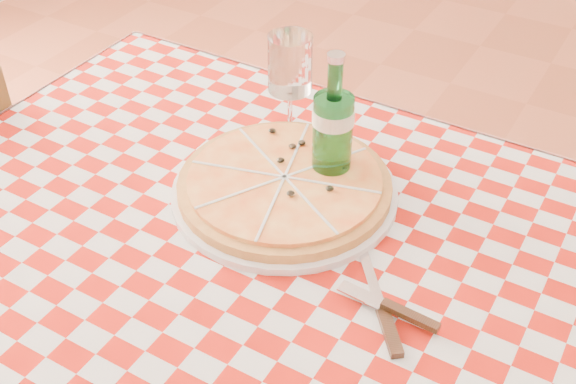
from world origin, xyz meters
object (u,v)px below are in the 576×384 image
(dining_table, at_px, (280,294))
(wine_glass, at_px, (290,88))
(pizza_plate, at_px, (285,184))
(water_bottle, at_px, (333,123))

(dining_table, relative_size, wine_glass, 6.11)
(pizza_plate, relative_size, wine_glass, 1.88)
(pizza_plate, height_order, wine_glass, wine_glass)
(dining_table, xyz_separation_m, pizza_plate, (-0.06, 0.11, 0.12))
(pizza_plate, xyz_separation_m, wine_glass, (-0.08, 0.16, 0.07))
(pizza_plate, bearing_deg, wine_glass, 117.30)
(water_bottle, height_order, wine_glass, water_bottle)
(dining_table, bearing_deg, wine_glass, 117.16)
(pizza_plate, distance_m, wine_glass, 0.19)
(water_bottle, bearing_deg, wine_glass, 145.37)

